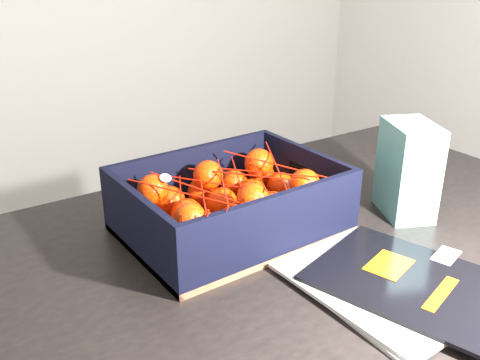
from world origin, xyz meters
TOP-DOWN VIEW (x-y plane):
  - table at (0.03, 0.09)m, footprint 1.23×0.84m
  - magazine_stack at (0.03, -0.10)m, footprint 0.28×0.34m
  - produce_crate at (-0.07, 0.19)m, footprint 0.37×0.28m
  - clementine_heap at (-0.07, 0.19)m, footprint 0.35×0.26m
  - mesh_net at (-0.08, 0.18)m, footprint 0.30×0.24m
  - retail_carton at (0.24, 0.06)m, footprint 0.13×0.14m

SIDE VIEW (x-z plane):
  - table at x=0.03m, z-range 0.28..1.03m
  - magazine_stack at x=0.03m, z-range 0.75..0.77m
  - produce_crate at x=-0.07m, z-range 0.73..0.85m
  - clementine_heap at x=-0.07m, z-range 0.75..0.85m
  - retail_carton at x=0.24m, z-range 0.75..0.93m
  - mesh_net at x=-0.08m, z-range 0.81..0.89m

